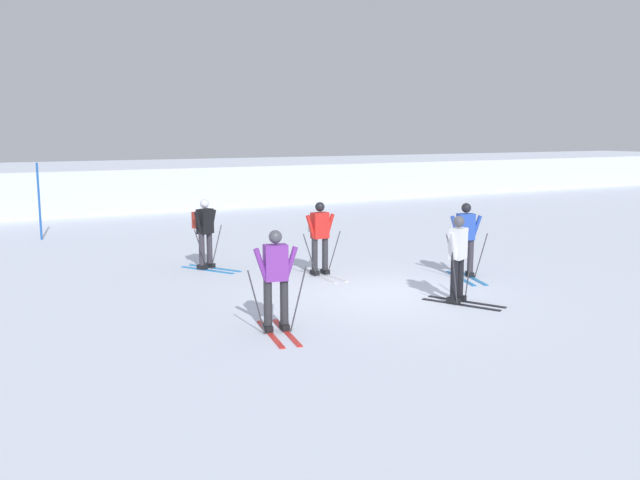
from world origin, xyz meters
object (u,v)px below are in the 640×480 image
(skier_red, at_px, (319,234))
(skier_blue, at_px, (465,238))
(skier_white, at_px, (458,257))
(trail_marker_pole, at_px, (39,201))
(skier_purple, at_px, (275,275))
(skier_black, at_px, (204,230))

(skier_red, bearing_deg, skier_blue, -33.94)
(skier_white, height_order, trail_marker_pole, trail_marker_pole)
(skier_blue, relative_size, skier_purple, 1.00)
(skier_blue, bearing_deg, skier_white, -134.72)
(skier_red, height_order, skier_black, same)
(skier_red, xyz_separation_m, trail_marker_pole, (-4.90, 8.83, 0.23))
(skier_white, xyz_separation_m, skier_blue, (1.72, 1.73, -0.00))
(skier_black, relative_size, skier_blue, 1.00)
(skier_blue, xyz_separation_m, skier_purple, (-5.62, -1.71, 0.04))
(skier_black, bearing_deg, skier_blue, -38.61)
(skier_red, distance_m, skier_black, 2.87)
(skier_white, bearing_deg, trail_marker_pole, 115.60)
(skier_purple, height_order, trail_marker_pole, trail_marker_pole)
(skier_red, distance_m, skier_blue, 3.34)
(trail_marker_pole, bearing_deg, skier_red, -60.94)
(skier_red, height_order, skier_purple, same)
(skier_white, relative_size, skier_blue, 1.00)
(skier_black, bearing_deg, skier_white, -60.90)
(skier_red, xyz_separation_m, skier_white, (1.05, -3.60, -0.04))
(skier_white, bearing_deg, skier_black, 119.10)
(skier_white, height_order, skier_black, same)
(skier_red, distance_m, skier_purple, 4.58)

